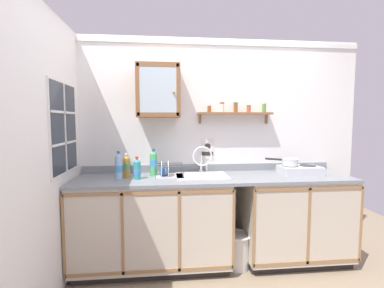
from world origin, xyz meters
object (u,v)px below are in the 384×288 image
at_px(bottle_detergent_teal_0, 137,169).
at_px(bottle_water_blue_3, 119,167).
at_px(mug, 164,172).
at_px(bottle_soda_green_1, 153,163).
at_px(saucepan, 289,162).
at_px(dish_rack, 168,174).
at_px(warning_sign, 207,149).
at_px(bottle_juice_amber_2, 127,166).
at_px(wall_cabinet, 158,91).
at_px(hot_plate_stove, 300,170).
at_px(trash_bin, 237,250).
at_px(sink, 202,178).

height_order(bottle_detergent_teal_0, bottle_water_blue_3, bottle_water_blue_3).
bearing_deg(bottle_water_blue_3, mug, 13.79).
height_order(bottle_detergent_teal_0, bottle_soda_green_1, bottle_soda_green_1).
height_order(saucepan, dish_rack, dish_rack).
bearing_deg(bottle_water_blue_3, bottle_detergent_teal_0, 4.57).
height_order(mug, warning_sign, warning_sign).
height_order(bottle_soda_green_1, warning_sign, warning_sign).
xyz_separation_m(bottle_juice_amber_2, dish_rack, (0.42, -0.04, -0.08)).
height_order(bottle_juice_amber_2, mug, bottle_juice_amber_2).
xyz_separation_m(wall_cabinet, warning_sign, (0.54, 0.14, -0.63)).
height_order(hot_plate_stove, bottle_detergent_teal_0, bottle_detergent_teal_0).
bearing_deg(hot_plate_stove, dish_rack, -179.98).
bearing_deg(dish_rack, wall_cabinet, 122.00).
height_order(wall_cabinet, warning_sign, wall_cabinet).
bearing_deg(bottle_water_blue_3, saucepan, 3.28).
height_order(wall_cabinet, trash_bin, wall_cabinet).
xyz_separation_m(bottle_water_blue_3, mug, (0.44, 0.11, -0.08)).
xyz_separation_m(bottle_soda_green_1, dish_rack, (0.15, -0.07, -0.10)).
bearing_deg(hot_plate_stove, bottle_detergent_teal_0, -177.86).
relative_size(dish_rack, wall_cabinet, 0.54).
height_order(dish_rack, trash_bin, dish_rack).
relative_size(hot_plate_stove, bottle_detergent_teal_0, 1.88).
bearing_deg(dish_rack, bottle_water_blue_3, -170.80).
bearing_deg(hot_plate_stove, trash_bin, -170.44).
relative_size(bottle_water_blue_3, mug, 2.08).
xyz_separation_m(saucepan, bottle_soda_green_1, (-1.44, 0.04, 0.00)).
height_order(bottle_soda_green_1, dish_rack, bottle_soda_green_1).
height_order(bottle_detergent_teal_0, wall_cabinet, wall_cabinet).
height_order(sink, bottle_detergent_teal_0, sink).
relative_size(bottle_juice_amber_2, trash_bin, 0.70).
xyz_separation_m(bottle_water_blue_3, wall_cabinet, (0.39, 0.22, 0.75)).
relative_size(hot_plate_stove, mug, 3.10).
height_order(bottle_soda_green_1, bottle_water_blue_3, bottle_soda_green_1).
xyz_separation_m(hot_plate_stove, trash_bin, (-0.71, -0.12, -0.79)).
bearing_deg(bottle_detergent_teal_0, bottle_water_blue_3, -175.43).
bearing_deg(saucepan, trash_bin, -166.61).
distance_m(bottle_juice_amber_2, wall_cabinet, 0.84).
relative_size(bottle_soda_green_1, bottle_water_blue_3, 1.01).
xyz_separation_m(bottle_soda_green_1, trash_bin, (0.84, -0.19, -0.88)).
bearing_deg(trash_bin, mug, 168.51).
bearing_deg(bottle_soda_green_1, wall_cabinet, 53.91).
bearing_deg(bottle_juice_amber_2, warning_sign, 15.79).
height_order(saucepan, bottle_soda_green_1, bottle_soda_green_1).
distance_m(sink, bottle_soda_green_1, 0.53).
xyz_separation_m(saucepan, bottle_water_blue_3, (-1.77, -0.10, -0.01)).
bearing_deg(bottle_detergent_teal_0, bottle_juice_amber_2, 137.57).
bearing_deg(warning_sign, bottle_juice_amber_2, -164.21).
distance_m(bottle_soda_green_1, wall_cabinet, 0.75).
bearing_deg(warning_sign, mug, -152.53).
xyz_separation_m(dish_rack, warning_sign, (0.45, 0.28, 0.22)).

